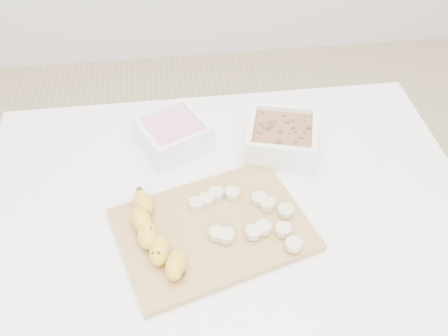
{
  "coord_description": "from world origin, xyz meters",
  "views": [
    {
      "loc": [
        -0.09,
        -0.67,
        1.51
      ],
      "look_at": [
        0.0,
        0.03,
        0.81
      ],
      "focal_mm": 40.0,
      "sensor_mm": 36.0,
      "label": 1
    }
  ],
  "objects": [
    {
      "name": "bowl_granola",
      "position": [
        0.14,
        0.13,
        0.79
      ],
      "size": [
        0.18,
        0.18,
        0.07
      ],
      "color": "white",
      "rests_on": "table"
    },
    {
      "name": "cutting_board",
      "position": [
        -0.03,
        -0.08,
        0.76
      ],
      "size": [
        0.4,
        0.34,
        0.01
      ],
      "primitive_type": "cube",
      "rotation": [
        0.0,
        0.0,
        0.29
      ],
      "color": "tan",
      "rests_on": "table"
    },
    {
      "name": "banana_slices",
      "position": [
        0.03,
        -0.07,
        0.77
      ],
      "size": [
        0.2,
        0.17,
        0.02
      ],
      "color": "beige",
      "rests_on": "cutting_board"
    },
    {
      "name": "table",
      "position": [
        0.0,
        0.0,
        0.65
      ],
      "size": [
        1.0,
        0.7,
        0.75
      ],
      "color": "white",
      "rests_on": "ground"
    },
    {
      "name": "banana",
      "position": [
        -0.14,
        -0.1,
        0.78
      ],
      "size": [
        0.09,
        0.22,
        0.04
      ],
      "primitive_type": null,
      "rotation": [
        0.0,
        0.0,
        0.14
      ],
      "color": "gold",
      "rests_on": "cutting_board"
    },
    {
      "name": "bowl_yogurt",
      "position": [
        -0.1,
        0.18,
        0.78
      ],
      "size": [
        0.18,
        0.18,
        0.06
      ],
      "color": "white",
      "rests_on": "table"
    }
  ]
}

